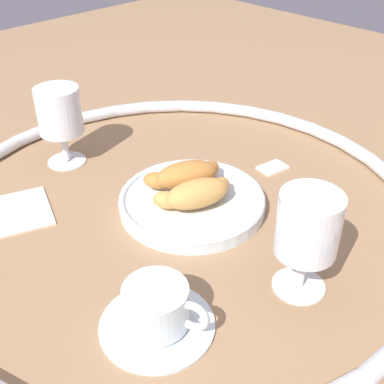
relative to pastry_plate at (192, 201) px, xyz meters
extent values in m
plane|color=#997551|center=(-0.02, 0.01, -0.01)|extent=(2.20, 2.20, 0.00)
torus|color=silver|center=(-0.02, 0.01, 0.00)|extent=(0.76, 0.76, 0.02)
cylinder|color=silver|center=(0.00, 0.00, 0.00)|extent=(0.23, 0.23, 0.02)
torus|color=silver|center=(0.00, 0.00, 0.01)|extent=(0.23, 0.23, 0.01)
ellipsoid|color=#D6994C|center=(-0.01, -0.02, 0.03)|extent=(0.11, 0.08, 0.04)
ellipsoid|color=#D6994C|center=(0.03, -0.03, 0.02)|extent=(0.05, 0.04, 0.03)
ellipsoid|color=#D6994C|center=(-0.05, 0.00, 0.02)|extent=(0.05, 0.05, 0.03)
ellipsoid|color=#BC7A38|center=(0.01, 0.02, 0.03)|extent=(0.11, 0.08, 0.04)
ellipsoid|color=#BC7A38|center=(0.06, 0.02, 0.02)|extent=(0.05, 0.04, 0.03)
ellipsoid|color=#BC7A38|center=(-0.02, 0.05, 0.02)|extent=(0.05, 0.05, 0.03)
cylinder|color=silver|center=(-0.20, -0.14, -0.01)|extent=(0.14, 0.14, 0.01)
cylinder|color=silver|center=(-0.20, -0.14, 0.02)|extent=(0.08, 0.08, 0.05)
cylinder|color=brown|center=(-0.20, -0.14, 0.04)|extent=(0.07, 0.07, 0.01)
torus|color=silver|center=(-0.18, -0.18, 0.02)|extent=(0.02, 0.04, 0.04)
cylinder|color=white|center=(-0.03, -0.22, -0.01)|extent=(0.07, 0.07, 0.01)
cylinder|color=white|center=(-0.03, -0.22, 0.02)|extent=(0.01, 0.01, 0.05)
cylinder|color=white|center=(-0.03, -0.22, 0.09)|extent=(0.08, 0.08, 0.08)
cylinder|color=#E0CC4C|center=(-0.03, -0.22, 0.07)|extent=(0.07, 0.07, 0.05)
cylinder|color=white|center=(-0.06, 0.26, -0.01)|extent=(0.07, 0.07, 0.01)
cylinder|color=white|center=(-0.06, 0.26, 0.02)|extent=(0.01, 0.01, 0.05)
cylinder|color=white|center=(-0.06, 0.26, 0.09)|extent=(0.08, 0.08, 0.08)
cylinder|color=#E0CC4C|center=(-0.06, 0.26, 0.08)|extent=(0.07, 0.07, 0.07)
cube|color=white|center=(0.18, -0.02, -0.01)|extent=(0.06, 0.04, 0.01)
cube|color=silver|center=(-0.21, 0.18, -0.01)|extent=(0.14, 0.14, 0.01)
camera|label=1|loc=(-0.44, -0.45, 0.44)|focal=46.56mm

